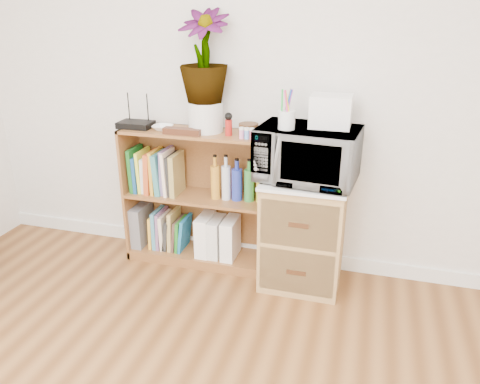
% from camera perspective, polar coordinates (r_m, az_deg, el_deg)
% --- Properties ---
extents(skirting_board, '(4.00, 0.02, 0.10)m').
position_cam_1_polar(skirting_board, '(3.43, 1.36, -7.10)').
color(skirting_board, white).
rests_on(skirting_board, ground).
extents(bookshelf, '(1.00, 0.30, 0.95)m').
position_cam_1_polar(bookshelf, '(3.23, -5.24, -0.79)').
color(bookshelf, brown).
rests_on(bookshelf, ground).
extents(wicker_unit, '(0.50, 0.45, 0.70)m').
position_cam_1_polar(wicker_unit, '(3.04, 7.70, -5.00)').
color(wicker_unit, '#9E7542').
rests_on(wicker_unit, ground).
extents(microwave, '(0.63, 0.45, 0.33)m').
position_cam_1_polar(microwave, '(2.83, 8.21, 4.58)').
color(microwave, silver).
rests_on(microwave, wicker_unit).
extents(pen_cup, '(0.10, 0.10, 0.11)m').
position_cam_1_polar(pen_cup, '(2.73, 5.70, 8.75)').
color(pen_cup, white).
rests_on(pen_cup, microwave).
extents(small_appliance, '(0.23, 0.20, 0.19)m').
position_cam_1_polar(small_appliance, '(2.80, 11.03, 9.66)').
color(small_appliance, white).
rests_on(small_appliance, microwave).
extents(router, '(0.22, 0.15, 0.04)m').
position_cam_1_polar(router, '(3.22, -12.58, 8.03)').
color(router, black).
rests_on(router, bookshelf).
extents(white_bowl, '(0.13, 0.13, 0.03)m').
position_cam_1_polar(white_bowl, '(3.13, -9.41, 7.75)').
color(white_bowl, white).
rests_on(white_bowl, bookshelf).
extents(plant_pot, '(0.22, 0.22, 0.19)m').
position_cam_1_polar(plant_pot, '(3.05, -4.21, 9.15)').
color(plant_pot, silver).
rests_on(plant_pot, bookshelf).
extents(potted_plant, '(0.31, 0.31, 0.56)m').
position_cam_1_polar(potted_plant, '(2.99, -4.42, 16.18)').
color(potted_plant, '#317B31').
rests_on(potted_plant, plant_pot).
extents(trinket_box, '(0.25, 0.06, 0.04)m').
position_cam_1_polar(trinket_box, '(3.00, -7.05, 7.34)').
color(trinket_box, '#3C1C10').
rests_on(trinket_box, bookshelf).
extents(kokeshi_doll, '(0.04, 0.04, 0.10)m').
position_cam_1_polar(kokeshi_doll, '(2.95, -1.39, 7.85)').
color(kokeshi_doll, '#A31814').
rests_on(kokeshi_doll, bookshelf).
extents(wooden_bowl, '(0.12, 0.12, 0.07)m').
position_cam_1_polar(wooden_bowl, '(2.97, 1.05, 7.67)').
color(wooden_bowl, '#381E0F').
rests_on(wooden_bowl, bookshelf).
extents(paint_jars, '(0.11, 0.04, 0.05)m').
position_cam_1_polar(paint_jars, '(2.87, 0.82, 7.00)').
color(paint_jars, '#D97887').
rests_on(paint_jars, bookshelf).
extents(file_box, '(0.09, 0.24, 0.30)m').
position_cam_1_polar(file_box, '(3.51, -11.92, -3.86)').
color(file_box, slate).
rests_on(file_box, bookshelf).
extents(magazine_holder_left, '(0.09, 0.23, 0.29)m').
position_cam_1_polar(magazine_holder_left, '(3.31, -4.23, -5.16)').
color(magazine_holder_left, white).
rests_on(magazine_holder_left, bookshelf).
extents(magazine_holder_mid, '(0.09, 0.22, 0.27)m').
position_cam_1_polar(magazine_holder_mid, '(3.29, -2.92, -5.44)').
color(magazine_holder_mid, silver).
rests_on(magazine_holder_mid, bookshelf).
extents(magazine_holder_right, '(0.09, 0.23, 0.28)m').
position_cam_1_polar(magazine_holder_right, '(3.26, -1.16, -5.61)').
color(magazine_holder_right, white).
rests_on(magazine_holder_right, bookshelf).
extents(cookbooks, '(0.34, 0.20, 0.31)m').
position_cam_1_polar(cookbooks, '(3.28, -10.05, 2.47)').
color(cookbooks, '#1A621F').
rests_on(cookbooks, bookshelf).
extents(liquor_bottles, '(0.46, 0.07, 0.30)m').
position_cam_1_polar(liquor_bottles, '(3.07, 0.61, 1.34)').
color(liquor_bottles, orange).
rests_on(liquor_bottles, bookshelf).
extents(lower_books, '(0.28, 0.19, 0.29)m').
position_cam_1_polar(lower_books, '(3.42, -8.61, -4.66)').
color(lower_books, yellow).
rests_on(lower_books, bookshelf).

